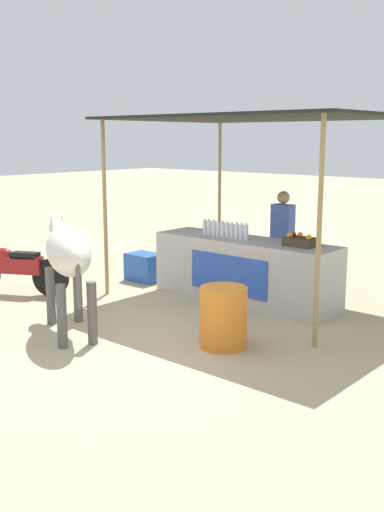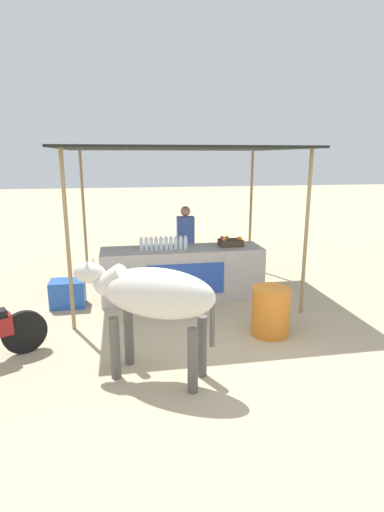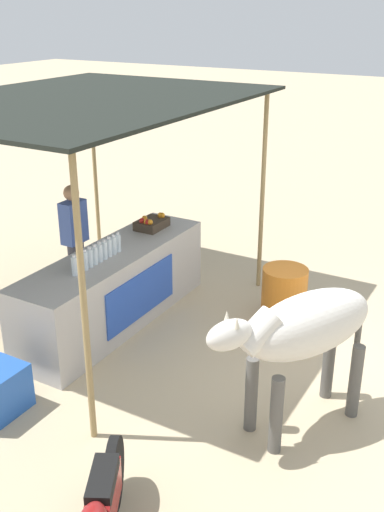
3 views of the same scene
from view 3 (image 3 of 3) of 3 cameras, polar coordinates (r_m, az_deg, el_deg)
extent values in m
plane|color=tan|center=(6.85, 8.00, -10.62)|extent=(60.00, 60.00, 0.00)
cube|color=#B2ADA8|center=(7.56, -7.39, -2.99)|extent=(3.00, 0.80, 0.96)
cube|color=#264CB2|center=(7.34, -4.82, -3.70)|extent=(1.40, 0.02, 0.58)
cube|color=black|center=(7.07, -10.36, 14.50)|extent=(4.20, 3.20, 0.04)
cylinder|color=#997F51|center=(5.20, -10.26, -4.63)|extent=(0.06, 0.06, 2.77)
cylinder|color=#997F51|center=(8.22, 6.73, 5.96)|extent=(0.06, 0.06, 2.77)
cylinder|color=#997F51|center=(9.67, -9.25, 8.39)|extent=(0.06, 0.06, 2.77)
cylinder|color=silver|center=(6.76, -11.12, -0.97)|extent=(0.07, 0.07, 0.22)
cylinder|color=white|center=(6.71, -11.20, 0.01)|extent=(0.04, 0.04, 0.03)
cylinder|color=silver|center=(6.82, -10.64, -0.71)|extent=(0.07, 0.07, 0.22)
cylinder|color=white|center=(6.77, -10.71, 0.26)|extent=(0.04, 0.04, 0.03)
cylinder|color=silver|center=(6.88, -10.16, -0.45)|extent=(0.07, 0.07, 0.22)
cylinder|color=white|center=(6.83, -10.23, 0.51)|extent=(0.04, 0.04, 0.03)
cylinder|color=silver|center=(6.95, -9.69, -0.19)|extent=(0.07, 0.07, 0.22)
cylinder|color=white|center=(6.90, -9.76, 0.76)|extent=(0.04, 0.04, 0.03)
cylinder|color=silver|center=(7.01, -9.23, 0.06)|extent=(0.07, 0.07, 0.22)
cylinder|color=white|center=(6.96, -9.30, 1.00)|extent=(0.04, 0.04, 0.03)
cylinder|color=silver|center=(7.07, -8.78, 0.30)|extent=(0.07, 0.07, 0.22)
cylinder|color=white|center=(7.03, -8.84, 1.24)|extent=(0.04, 0.04, 0.03)
cylinder|color=silver|center=(7.14, -8.34, 0.54)|extent=(0.07, 0.07, 0.22)
cylinder|color=white|center=(7.09, -8.39, 1.48)|extent=(0.04, 0.04, 0.03)
cylinder|color=silver|center=(7.20, -7.90, 0.78)|extent=(0.07, 0.07, 0.22)
cylinder|color=white|center=(7.16, -7.95, 1.70)|extent=(0.04, 0.04, 0.03)
cylinder|color=silver|center=(7.27, -7.47, 1.01)|extent=(0.07, 0.07, 0.22)
cylinder|color=white|center=(7.22, -7.52, 1.93)|extent=(0.04, 0.04, 0.03)
cylinder|color=silver|center=(7.33, -7.05, 1.24)|extent=(0.07, 0.07, 0.22)
cylinder|color=white|center=(7.29, -7.10, 2.15)|extent=(0.04, 0.04, 0.03)
cube|color=#3F3326|center=(8.09, -3.86, 3.06)|extent=(0.44, 0.32, 0.12)
sphere|color=orange|center=(8.16, -3.04, 3.90)|extent=(0.08, 0.08, 0.08)
sphere|color=#8CB22D|center=(7.91, -4.25, 3.27)|extent=(0.08, 0.08, 0.08)
sphere|color=#B21E19|center=(7.91, -4.27, 3.26)|extent=(0.08, 0.08, 0.08)
sphere|color=#B21E19|center=(7.96, -4.79, 3.38)|extent=(0.08, 0.08, 0.08)
sphere|color=orange|center=(8.05, -4.54, 3.60)|extent=(0.08, 0.08, 0.08)
sphere|color=orange|center=(7.92, -4.37, 3.28)|extent=(0.08, 0.08, 0.08)
sphere|color=orange|center=(8.15, -2.86, 3.89)|extent=(0.08, 0.08, 0.08)
sphere|color=orange|center=(7.90, -4.02, 3.24)|extent=(0.08, 0.08, 0.08)
cylinder|color=#383842|center=(8.14, -10.83, -1.57)|extent=(0.22, 0.22, 0.88)
cube|color=#3F59A5|center=(7.88, -11.21, 3.20)|extent=(0.34, 0.20, 0.56)
sphere|color=#A87A56|center=(7.76, -11.43, 5.92)|extent=(0.20, 0.20, 0.20)
cylinder|color=orange|center=(7.63, 8.76, -3.76)|extent=(0.57, 0.57, 0.74)
ellipsoid|color=silver|center=(5.55, 11.14, -6.37)|extent=(1.48, 1.12, 0.60)
cylinder|color=#575551|center=(5.54, 8.02, -14.78)|extent=(0.12, 0.12, 0.78)
cylinder|color=#575551|center=(5.76, 5.67, -12.97)|extent=(0.12, 0.12, 0.78)
cylinder|color=#575551|center=(6.11, 15.27, -11.42)|extent=(0.12, 0.12, 0.78)
cylinder|color=#575551|center=(6.32, 12.86, -9.95)|extent=(0.12, 0.12, 0.78)
cylinder|color=silver|center=(5.15, 6.31, -7.16)|extent=(0.51, 0.42, 0.41)
ellipsoid|color=silver|center=(4.97, 3.58, -7.51)|extent=(0.49, 0.40, 0.26)
cone|color=beige|center=(4.86, 4.29, -6.37)|extent=(0.05, 0.05, 0.10)
cone|color=beige|center=(4.96, 3.34, -5.70)|extent=(0.05, 0.05, 0.10)
cylinder|color=#575551|center=(6.11, 15.58, -6.84)|extent=(0.06, 0.06, 0.60)
ellipsoid|color=silver|center=(5.63, 8.87, -5.75)|extent=(0.44, 0.30, 0.32)
cylinder|color=black|center=(5.11, -7.44, -19.91)|extent=(0.57, 0.35, 0.60)
cube|color=black|center=(4.57, -8.52, -20.33)|extent=(0.47, 0.37, 0.10)
camera|label=1|loc=(11.17, 46.32, 9.42)|focal=42.00mm
camera|label=2|loc=(5.31, 61.95, -1.80)|focal=28.00mm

